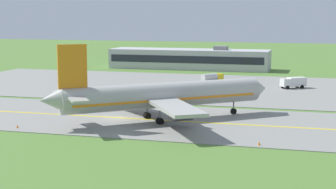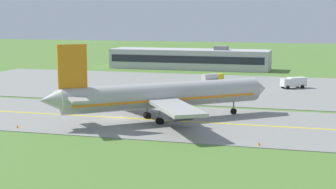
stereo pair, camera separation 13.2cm
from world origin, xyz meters
The scene contains 10 objects.
ground_plane centered at (0.00, 0.00, 0.00)m, with size 500.00×500.00×0.00m, color #517A33.
taxiway_strip centered at (0.00, 0.00, 0.05)m, with size 240.00×28.00×0.10m, color gray.
apron_pad centered at (10.00, 42.00, 0.05)m, with size 140.00×52.00×0.10m, color gray.
taxiway_centreline centered at (0.00, 0.00, 0.11)m, with size 220.00×0.60×0.01m, color yellow.
airplane_lead centered at (7.58, -0.14, 4.13)m, with size 32.65×29.64×12.70m.
service_truck_baggage centered at (6.15, 48.33, 1.53)m, with size 5.23×6.03×2.65m.
service_truck_fuel centered at (25.92, 45.04, 1.53)m, with size 6.08×5.15×2.60m.
terminal_building centered at (-8.18, 83.51, 3.09)m, with size 50.08×11.63×7.33m.
traffic_cone_near_edge centered at (-11.75, -11.71, 0.30)m, with size 0.44×0.44×0.60m, color orange.
traffic_cone_mid_edge centered at (24.61, -12.72, 0.30)m, with size 0.44×0.44×0.60m, color orange.
Camera 1 is at (32.13, -82.67, 17.07)m, focal length 58.07 mm.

